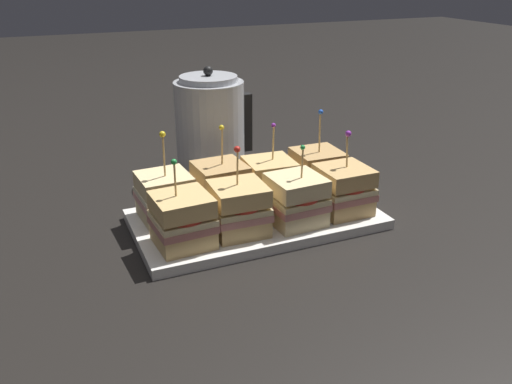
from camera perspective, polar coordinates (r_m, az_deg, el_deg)
ground_plane at (r=0.99m, az=0.00°, el=-3.34°), size 6.00×6.00×0.00m
serving_platter at (r=0.99m, az=0.00°, el=-2.87°), size 0.44×0.23×0.02m
sandwich_front_far_left at (r=0.87m, az=-7.73°, el=-2.98°), size 0.10×0.10×0.15m
sandwich_front_center_left at (r=0.91m, az=-1.84°, el=-1.77°), size 0.09×0.09×0.15m
sandwich_front_center_right at (r=0.94m, az=4.23°, el=-0.86°), size 0.10×0.10×0.14m
sandwich_front_far_right at (r=0.99m, az=9.18°, el=0.22°), size 0.09×0.09×0.15m
sandwich_back_far_left at (r=0.97m, az=-9.56°, el=-0.44°), size 0.10×0.10×0.16m
sandwich_back_center_left at (r=1.00m, az=-3.76°, el=0.60°), size 0.10×0.10×0.16m
sandwich_back_center_right at (r=1.03m, az=1.41°, el=1.23°), size 0.10×0.10×0.15m
sandwich_back_far_right at (r=1.07m, az=6.45°, el=2.14°), size 0.09×0.10×0.17m
kettle_steel at (r=1.17m, az=-4.91°, el=6.61°), size 0.17×0.15×0.24m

